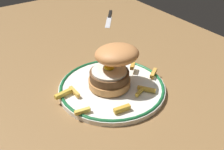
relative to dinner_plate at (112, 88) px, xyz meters
The scene contains 5 objects.
ground_plane 5.93cm from the dinner_plate, 153.16° to the right, with size 146.73×103.72×4.00cm, color olive.
dinner_plate is the anchor object (origin of this frame).
burger 6.17cm from the dinner_plate, 119.68° to the left, with size 12.07×13.01×11.02cm.
fries_pile 1.66cm from the dinner_plate, 32.78° to the right, with size 20.14×27.80×2.54cm.
knife 49.22cm from the dinner_plate, 146.75° to the left, with size 15.07×12.32×0.70cm.
Camera 1 is at (51.40, -29.76, 41.51)cm, focal length 44.74 mm.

